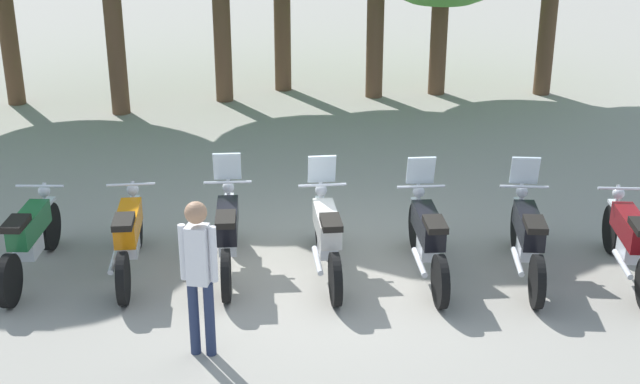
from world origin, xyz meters
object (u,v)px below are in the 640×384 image
Objects in this scene: motorcycle_2 at (227,232)px; motorcycle_5 at (527,237)px; motorcycle_3 at (327,235)px; motorcycle_0 at (30,238)px; motorcycle_6 at (630,241)px; motorcycle_1 at (129,236)px; motorcycle_4 at (427,237)px; person_0 at (199,267)px.

motorcycle_2 and motorcycle_5 have the same top height.
motorcycle_5 is at bearing -97.57° from motorcycle_3.
motorcycle_5 is (2.44, -0.49, 0.00)m from motorcycle_3.
motorcycle_6 is (7.31, -1.40, 0.00)m from motorcycle_0.
motorcycle_6 is at bearing -96.81° from motorcycle_1.
motorcycle_6 is (1.21, -0.30, -0.01)m from motorcycle_5.
motorcycle_1 is at bearing -86.37° from motorcycle_0.
motorcycle_2 is at bearing 82.10° from motorcycle_4.
motorcycle_2 is 2.51m from motorcycle_4.
motorcycle_5 is 1.23× the size of person_0.
person_0 is (-5.30, -0.84, 0.53)m from motorcycle_6.
motorcycle_4 is 1.02× the size of motorcycle_5.
motorcycle_6 is (4.87, -1.11, -0.01)m from motorcycle_2.
motorcycle_0 is 3.70m from motorcycle_3.
person_0 reaches higher than motorcycle_1.
motorcycle_0 and motorcycle_1 have the same top height.
motorcycle_1 is (1.21, -0.16, 0.00)m from motorcycle_0.
motorcycle_0 is 1.23m from motorcycle_1.
motorcycle_0 is 1.01× the size of motorcycle_6.
motorcycle_4 is 1.24m from motorcycle_5.
person_0 is at bearing 121.15° from motorcycle_4.
motorcycle_4 is (2.43, -0.59, 0.00)m from motorcycle_2.
motorcycle_3 reaches higher than motorcycle_0.
motorcycle_0 is at bearing -118.25° from person_0.
motorcycle_4 is at bearing 135.33° from person_0.
motorcycle_4 is (3.66, -0.72, 0.01)m from motorcycle_1.
motorcycle_6 is at bearing -89.81° from motorcycle_5.
motorcycle_5 is at bearing -88.99° from motorcycle_0.
motorcycle_2 and motorcycle_3 have the same top height.
person_0 reaches higher than motorcycle_5.
person_0 is at bearing 112.06° from motorcycle_6.
motorcycle_1 is at bearing 93.07° from motorcycle_5.
motorcycle_2 reaches higher than motorcycle_0.
motorcycle_1 and motorcycle_6 have the same top height.
motorcycle_5 is (3.66, -0.81, 0.00)m from motorcycle_2.
motorcycle_3 is 1.00× the size of motorcycle_4.
motorcycle_3 is 2.37m from person_0.
motorcycle_0 is 1.24× the size of person_0.
motorcycle_6 is 1.23× the size of person_0.
person_0 is (0.79, -2.08, 0.53)m from motorcycle_1.
motorcycle_2 is at bearing -172.44° from person_0.
motorcycle_3 is 1.25m from motorcycle_4.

